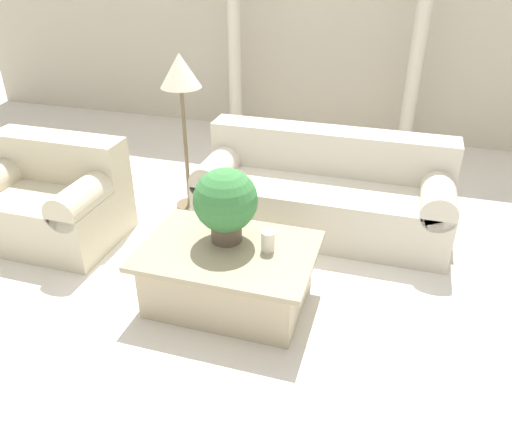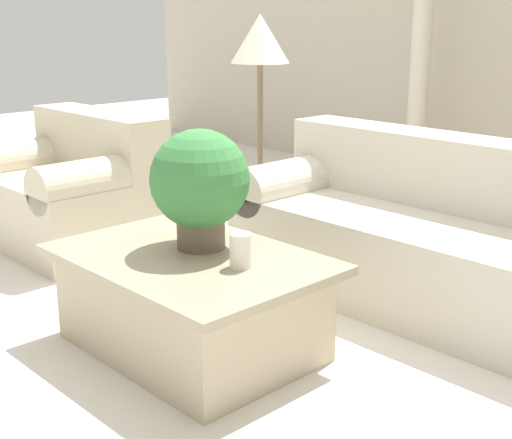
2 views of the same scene
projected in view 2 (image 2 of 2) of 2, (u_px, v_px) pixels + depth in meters
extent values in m
plane|color=silver|center=(257.00, 312.00, 3.59)|extent=(16.00, 16.00, 0.00)
cube|color=beige|center=(429.00, 262.00, 3.63)|extent=(2.15, 0.84, 0.46)
cube|color=beige|center=(464.00, 174.00, 3.70)|extent=(2.15, 0.30, 0.38)
cylinder|color=beige|center=(296.00, 181.00, 4.20)|extent=(0.28, 0.84, 0.28)
cube|color=beige|center=(66.00, 209.00, 4.61)|extent=(1.18, 0.84, 0.46)
cube|color=beige|center=(99.00, 140.00, 4.68)|extent=(1.18, 0.30, 0.38)
cylinder|color=beige|center=(30.00, 159.00, 4.85)|extent=(0.28, 0.84, 0.28)
cylinder|color=beige|center=(101.00, 181.00, 4.23)|extent=(0.28, 0.84, 0.28)
cube|color=tan|center=(191.00, 307.00, 3.15)|extent=(1.05, 0.74, 0.40)
cube|color=tan|center=(190.00, 259.00, 3.09)|extent=(1.19, 0.84, 0.04)
cylinder|color=brown|center=(201.00, 234.00, 3.17)|extent=(0.21, 0.21, 0.13)
sphere|color=#387A3D|center=(200.00, 179.00, 3.10)|extent=(0.44, 0.44, 0.44)
cylinder|color=silver|center=(241.00, 250.00, 2.91)|extent=(0.09, 0.09, 0.14)
cylinder|color=brown|center=(260.00, 243.00, 4.62)|extent=(0.26, 0.26, 0.03)
cylinder|color=brown|center=(260.00, 155.00, 4.46)|extent=(0.04, 0.04, 1.13)
cone|color=beige|center=(260.00, 38.00, 4.26)|extent=(0.36, 0.36, 0.29)
cylinder|color=beige|center=(422.00, 36.00, 5.77)|extent=(0.16, 0.16, 2.55)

